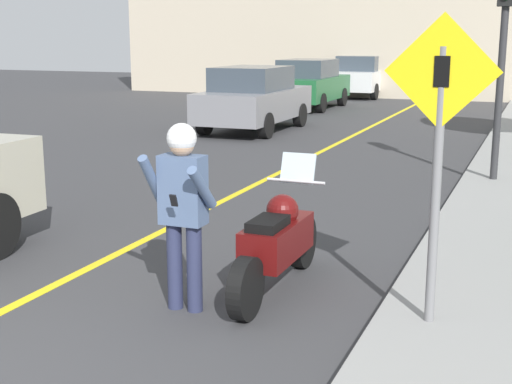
{
  "coord_description": "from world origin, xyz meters",
  "views": [
    {
      "loc": [
        3.81,
        -3.24,
        2.44
      ],
      "look_at": [
        1.21,
        3.18,
        0.92
      ],
      "focal_mm": 50.0,
      "sensor_mm": 36.0,
      "label": 1
    }
  ],
  "objects_px": {
    "motorcycle": "(277,242)",
    "parked_car_grey": "(254,98)",
    "crossing_sign": "(438,142)",
    "traffic_light": "(504,27)",
    "parked_car_white": "(362,76)",
    "parked_car_green": "(309,84)",
    "person_biker": "(183,198)"
  },
  "relations": [
    {
      "from": "person_biker",
      "to": "traffic_light",
      "type": "xyz_separation_m",
      "value": [
        2.2,
        6.92,
        1.55
      ]
    },
    {
      "from": "parked_car_grey",
      "to": "parked_car_white",
      "type": "bearing_deg",
      "value": 90.02
    },
    {
      "from": "motorcycle",
      "to": "person_biker",
      "type": "bearing_deg",
      "value": -127.07
    },
    {
      "from": "crossing_sign",
      "to": "parked_car_green",
      "type": "relative_size",
      "value": 0.6
    },
    {
      "from": "person_biker",
      "to": "parked_car_green",
      "type": "height_order",
      "value": "person_biker"
    },
    {
      "from": "motorcycle",
      "to": "parked_car_white",
      "type": "distance_m",
      "value": 23.42
    },
    {
      "from": "crossing_sign",
      "to": "parked_car_green",
      "type": "xyz_separation_m",
      "value": [
        -6.84,
        17.9,
        -0.76
      ]
    },
    {
      "from": "crossing_sign",
      "to": "parked_car_grey",
      "type": "height_order",
      "value": "crossing_sign"
    },
    {
      "from": "parked_car_grey",
      "to": "parked_car_green",
      "type": "bearing_deg",
      "value": 94.66
    },
    {
      "from": "parked_car_grey",
      "to": "motorcycle",
      "type": "bearing_deg",
      "value": -66.71
    },
    {
      "from": "motorcycle",
      "to": "parked_car_grey",
      "type": "bearing_deg",
      "value": 113.29
    },
    {
      "from": "motorcycle",
      "to": "parked_car_grey",
      "type": "distance_m",
      "value": 12.12
    },
    {
      "from": "person_biker",
      "to": "parked_car_green",
      "type": "distance_m",
      "value": 18.81
    },
    {
      "from": "motorcycle",
      "to": "crossing_sign",
      "type": "height_order",
      "value": "crossing_sign"
    },
    {
      "from": "parked_car_grey",
      "to": "crossing_sign",
      "type": "bearing_deg",
      "value": -61.4
    },
    {
      "from": "motorcycle",
      "to": "parked_car_grey",
      "type": "xyz_separation_m",
      "value": [
        -4.79,
        11.13,
        0.37
      ]
    },
    {
      "from": "parked_car_white",
      "to": "motorcycle",
      "type": "bearing_deg",
      "value": -78.18
    },
    {
      "from": "motorcycle",
      "to": "parked_car_green",
      "type": "distance_m",
      "value": 18.21
    },
    {
      "from": "traffic_light",
      "to": "parked_car_grey",
      "type": "xyz_separation_m",
      "value": [
        -6.39,
        5.01,
        -1.73
      ]
    },
    {
      "from": "crossing_sign",
      "to": "traffic_light",
      "type": "bearing_deg",
      "value": 89.51
    },
    {
      "from": "crossing_sign",
      "to": "traffic_light",
      "type": "relative_size",
      "value": 0.71
    },
    {
      "from": "parked_car_green",
      "to": "parked_car_white",
      "type": "bearing_deg",
      "value": 84.73
    },
    {
      "from": "crossing_sign",
      "to": "parked_car_grey",
      "type": "xyz_separation_m",
      "value": [
        -6.33,
        11.61,
        -0.76
      ]
    },
    {
      "from": "motorcycle",
      "to": "traffic_light",
      "type": "distance_m",
      "value": 6.67
    },
    {
      "from": "traffic_light",
      "to": "parked_car_white",
      "type": "height_order",
      "value": "traffic_light"
    },
    {
      "from": "crossing_sign",
      "to": "parked_car_green",
      "type": "height_order",
      "value": "crossing_sign"
    },
    {
      "from": "motorcycle",
      "to": "traffic_light",
      "type": "relative_size",
      "value": 0.6
    },
    {
      "from": "parked_car_grey",
      "to": "traffic_light",
      "type": "bearing_deg",
      "value": -38.1
    },
    {
      "from": "person_biker",
      "to": "parked_car_grey",
      "type": "distance_m",
      "value": 12.64
    },
    {
      "from": "crossing_sign",
      "to": "parked_car_green",
      "type": "bearing_deg",
      "value": 110.92
    },
    {
      "from": "motorcycle",
      "to": "crossing_sign",
      "type": "relative_size",
      "value": 0.85
    },
    {
      "from": "crossing_sign",
      "to": "traffic_light",
      "type": "xyz_separation_m",
      "value": [
        0.06,
        6.6,
        0.97
      ]
    }
  ]
}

